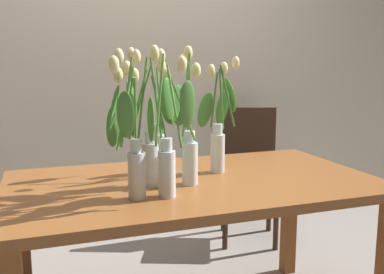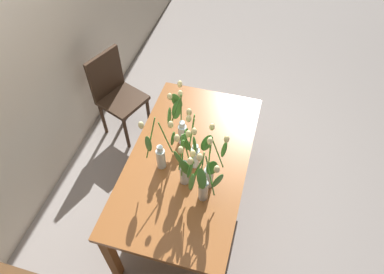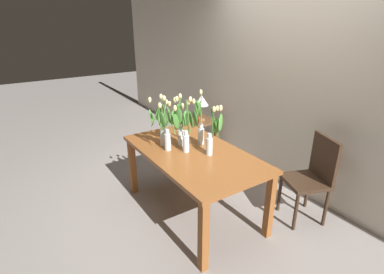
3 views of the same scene
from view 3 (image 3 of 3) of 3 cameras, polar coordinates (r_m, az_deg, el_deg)
ground_plane at (r=3.45m, az=0.21°, el=-14.00°), size 18.00×18.00×0.00m
room_wall_rear at (r=3.80m, az=18.12°, el=10.62°), size 9.00×0.10×2.70m
dining_table at (r=3.12m, az=0.23°, el=-4.31°), size 1.60×0.90×0.74m
tulip_vase_0 at (r=3.16m, az=-5.72°, el=2.24°), size 0.15×0.26×0.56m
tulip_vase_1 at (r=3.19m, az=1.49°, el=1.86°), size 0.22×0.20×0.58m
tulip_vase_2 at (r=3.03m, az=-4.79°, el=1.10°), size 0.23×0.22×0.57m
tulip_vase_3 at (r=3.02m, az=-0.95°, el=0.58°), size 0.14×0.14×0.58m
tulip_vase_4 at (r=3.13m, az=-2.36°, el=2.31°), size 0.22×0.16×0.57m
tulip_vase_5 at (r=2.94m, az=4.00°, el=0.25°), size 0.21×0.15×0.54m
dining_chair at (r=3.33m, az=22.20°, el=-6.66°), size 0.52×0.52×0.93m
side_table at (r=4.65m, az=1.38°, el=1.93°), size 0.44×0.44×0.55m
table_lamp at (r=4.52m, az=1.81°, el=6.95°), size 0.22×0.22×0.40m
pillar_candle at (r=4.48m, az=1.56°, el=3.25°), size 0.06×0.06×0.07m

